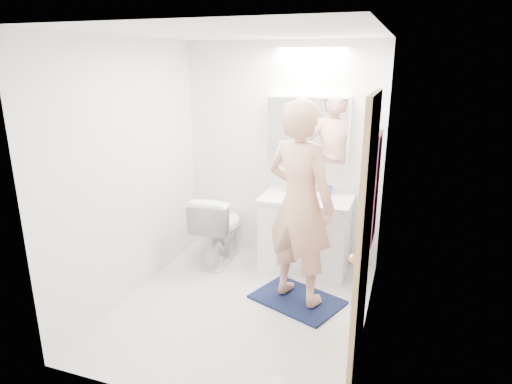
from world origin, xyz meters
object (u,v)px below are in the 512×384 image
at_px(soap_bottle_b, 297,184).
at_px(soap_bottle_a, 288,181).
at_px(medicine_cabinet, 308,129).
at_px(person, 300,204).
at_px(toothbrush_cup, 328,191).
at_px(toilet, 219,227).
at_px(vanity_cabinet, 305,235).

bearing_deg(soap_bottle_b, soap_bottle_a, -162.44).
relative_size(medicine_cabinet, person, 0.47).
height_order(person, soap_bottle_b, person).
xyz_separation_m(medicine_cabinet, toothbrush_cup, (0.26, -0.05, -0.63)).
distance_m(toilet, toothbrush_cup, 1.28).
bearing_deg(soap_bottle_a, toothbrush_cup, 1.31).
relative_size(toilet, toothbrush_cup, 7.88).
bearing_deg(person, soap_bottle_a, -46.58).
relative_size(person, soap_bottle_a, 7.80).
bearing_deg(soap_bottle_a, toilet, -159.72).
bearing_deg(vanity_cabinet, toilet, -173.17).
bearing_deg(toothbrush_cup, medicine_cabinet, 168.92).
bearing_deg(soap_bottle_a, vanity_cabinet, -31.66).
xyz_separation_m(medicine_cabinet, soap_bottle_a, (-0.18, -0.06, -0.56)).
height_order(vanity_cabinet, toothbrush_cup, toothbrush_cup).
xyz_separation_m(soap_bottle_a, soap_bottle_b, (0.09, 0.03, -0.04)).
height_order(person, soap_bottle_a, person).
bearing_deg(vanity_cabinet, medicine_cabinet, 106.05).
xyz_separation_m(toilet, person, (1.05, -0.57, 0.58)).
bearing_deg(toothbrush_cup, soap_bottle_b, 176.67).
relative_size(medicine_cabinet, soap_bottle_a, 3.70).
height_order(toilet, person, person).
bearing_deg(toothbrush_cup, person, -96.86).
bearing_deg(person, soap_bottle_b, -52.92).
height_order(toilet, toothbrush_cup, toothbrush_cup).
bearing_deg(soap_bottle_a, medicine_cabinet, 18.17).
relative_size(medicine_cabinet, toilet, 1.10).
xyz_separation_m(vanity_cabinet, toothbrush_cup, (0.19, 0.16, 0.48)).
distance_m(medicine_cabinet, soap_bottle_a, 0.59).
height_order(vanity_cabinet, soap_bottle_a, soap_bottle_a).
height_order(toilet, soap_bottle_b, soap_bottle_b).
xyz_separation_m(soap_bottle_a, toothbrush_cup, (0.44, 0.01, -0.07)).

